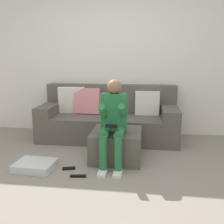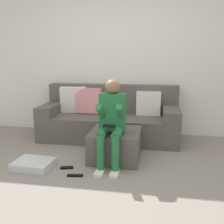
# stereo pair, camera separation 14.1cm
# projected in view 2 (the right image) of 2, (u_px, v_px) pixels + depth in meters

# --- Properties ---
(ground_plane) EXTENTS (7.84, 7.84, 0.00)m
(ground_plane) POSITION_uv_depth(u_px,v_px,m) (87.00, 184.00, 2.75)
(ground_plane) COLOR gray
(wall_back) EXTENTS (6.03, 0.10, 2.69)m
(wall_back) POSITION_uv_depth(u_px,v_px,m) (116.00, 57.00, 4.45)
(wall_back) COLOR white
(wall_back) RESTS_ON ground_plane
(couch_sectional) EXTENTS (2.24, 0.87, 0.88)m
(couch_sectional) POSITION_uv_depth(u_px,v_px,m) (109.00, 118.00, 4.28)
(couch_sectional) COLOR #59544C
(couch_sectional) RESTS_ON ground_plane
(ottoman) EXTENTS (0.65, 0.67, 0.39)m
(ottoman) POSITION_uv_depth(u_px,v_px,m) (115.00, 145.00, 3.41)
(ottoman) COLOR #59544C
(ottoman) RESTS_ON ground_plane
(person_seated) EXTENTS (0.33, 0.60, 1.07)m
(person_seated) POSITION_uv_depth(u_px,v_px,m) (111.00, 119.00, 3.15)
(person_seated) COLOR #26723F
(person_seated) RESTS_ON ground_plane
(storage_bin) EXTENTS (0.49, 0.39, 0.09)m
(storage_bin) POSITION_uv_depth(u_px,v_px,m) (34.00, 164.00, 3.14)
(storage_bin) COLOR silver
(storage_bin) RESTS_ON ground_plane
(remote_near_ottoman) EXTENTS (0.19, 0.07, 0.02)m
(remote_near_ottoman) POSITION_uv_depth(u_px,v_px,m) (75.00, 175.00, 2.92)
(remote_near_ottoman) COLOR black
(remote_near_ottoman) RESTS_ON ground_plane
(remote_by_storage_bin) EXTENTS (0.16, 0.09, 0.02)m
(remote_by_storage_bin) POSITION_uv_depth(u_px,v_px,m) (67.00, 168.00, 3.13)
(remote_by_storage_bin) COLOR black
(remote_by_storage_bin) RESTS_ON ground_plane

